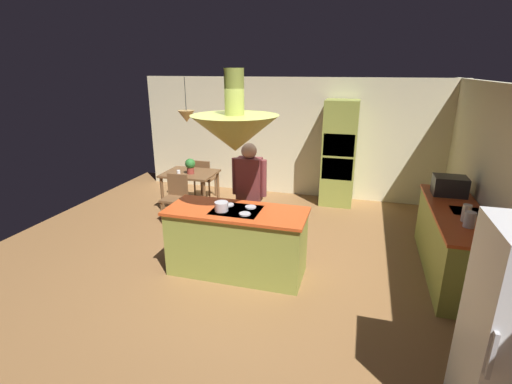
{
  "coord_description": "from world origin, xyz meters",
  "views": [
    {
      "loc": [
        1.54,
        -4.58,
        2.73
      ],
      "look_at": [
        0.1,
        0.4,
        1.0
      ],
      "focal_mm": 26.15,
      "sensor_mm": 36.0,
      "label": 1
    }
  ],
  "objects_px": {
    "chair_facing_island": "(176,195)",
    "cup_on_table": "(179,172)",
    "kitchen_island": "(237,241)",
    "cooking_pot_on_cooktop": "(221,206)",
    "potted_plant_on_table": "(190,165)",
    "canister_sugar": "(466,213)",
    "canister_flour": "(470,220)",
    "oven_tower": "(339,154)",
    "microwave_on_counter": "(450,186)",
    "dining_table": "(190,178)",
    "chair_by_back_wall": "(203,176)",
    "person_at_island": "(249,191)"
  },
  "relations": [
    {
      "from": "potted_plant_on_table",
      "to": "kitchen_island",
      "type": "bearing_deg",
      "value": -50.97
    },
    {
      "from": "cup_on_table",
      "to": "canister_flour",
      "type": "xyz_separation_m",
      "value": [
        4.68,
        -1.66,
        0.22
      ]
    },
    {
      "from": "chair_by_back_wall",
      "to": "cup_on_table",
      "type": "bearing_deg",
      "value": 80.53
    },
    {
      "from": "kitchen_island",
      "to": "microwave_on_counter",
      "type": "distance_m",
      "value": 3.26
    },
    {
      "from": "oven_tower",
      "to": "canister_flour",
      "type": "relative_size",
      "value": 11.32
    },
    {
      "from": "cup_on_table",
      "to": "canister_flour",
      "type": "height_order",
      "value": "canister_flour"
    },
    {
      "from": "kitchen_island",
      "to": "potted_plant_on_table",
      "type": "xyz_separation_m",
      "value": [
        -1.65,
        2.03,
        0.46
      ]
    },
    {
      "from": "dining_table",
      "to": "potted_plant_on_table",
      "type": "xyz_separation_m",
      "value": [
        0.05,
        -0.07,
        0.28
      ]
    },
    {
      "from": "kitchen_island",
      "to": "cooking_pot_on_cooktop",
      "type": "bearing_deg",
      "value": -140.91
    },
    {
      "from": "kitchen_island",
      "to": "canister_flour",
      "type": "distance_m",
      "value": 2.9
    },
    {
      "from": "potted_plant_on_table",
      "to": "chair_by_back_wall",
      "type": "bearing_deg",
      "value": 94.21
    },
    {
      "from": "cooking_pot_on_cooktop",
      "to": "dining_table",
      "type": "bearing_deg",
      "value": 124.63
    },
    {
      "from": "person_at_island",
      "to": "canister_flour",
      "type": "distance_m",
      "value": 2.9
    },
    {
      "from": "canister_flour",
      "to": "person_at_island",
      "type": "bearing_deg",
      "value": 171.5
    },
    {
      "from": "kitchen_island",
      "to": "dining_table",
      "type": "height_order",
      "value": "kitchen_island"
    },
    {
      "from": "canister_sugar",
      "to": "kitchen_island",
      "type": "bearing_deg",
      "value": -171.66
    },
    {
      "from": "oven_tower",
      "to": "cooking_pot_on_cooktop",
      "type": "height_order",
      "value": "oven_tower"
    },
    {
      "from": "chair_facing_island",
      "to": "cup_on_table",
      "type": "xyz_separation_m",
      "value": [
        -0.14,
        0.43,
        0.3
      ]
    },
    {
      "from": "chair_by_back_wall",
      "to": "potted_plant_on_table",
      "type": "relative_size",
      "value": 2.9
    },
    {
      "from": "person_at_island",
      "to": "dining_table",
      "type": "bearing_deg",
      "value": 139.43
    },
    {
      "from": "person_at_island",
      "to": "microwave_on_counter",
      "type": "height_order",
      "value": "person_at_island"
    },
    {
      "from": "chair_facing_island",
      "to": "microwave_on_counter",
      "type": "distance_m",
      "value": 4.58
    },
    {
      "from": "person_at_island",
      "to": "potted_plant_on_table",
      "type": "xyz_separation_m",
      "value": [
        -1.63,
        1.37,
        -0.05
      ]
    },
    {
      "from": "kitchen_island",
      "to": "dining_table",
      "type": "xyz_separation_m",
      "value": [
        -1.7,
        2.1,
        0.18
      ]
    },
    {
      "from": "cup_on_table",
      "to": "canister_sugar",
      "type": "xyz_separation_m",
      "value": [
        4.68,
        -1.48,
        0.24
      ]
    },
    {
      "from": "canister_flour",
      "to": "microwave_on_counter",
      "type": "height_order",
      "value": "microwave_on_counter"
    },
    {
      "from": "kitchen_island",
      "to": "chair_by_back_wall",
      "type": "height_order",
      "value": "kitchen_island"
    },
    {
      "from": "potted_plant_on_table",
      "to": "cup_on_table",
      "type": "bearing_deg",
      "value": -144.01
    },
    {
      "from": "chair_by_back_wall",
      "to": "canister_sugar",
      "type": "bearing_deg",
      "value": 153.01
    },
    {
      "from": "canister_sugar",
      "to": "canister_flour",
      "type": "bearing_deg",
      "value": -90.0
    },
    {
      "from": "cooking_pot_on_cooktop",
      "to": "chair_by_back_wall",
      "type": "bearing_deg",
      "value": 118.31
    },
    {
      "from": "chair_facing_island",
      "to": "cup_on_table",
      "type": "height_order",
      "value": "chair_facing_island"
    },
    {
      "from": "person_at_island",
      "to": "potted_plant_on_table",
      "type": "distance_m",
      "value": 2.13
    },
    {
      "from": "person_at_island",
      "to": "cup_on_table",
      "type": "height_order",
      "value": "person_at_island"
    },
    {
      "from": "kitchen_island",
      "to": "cooking_pot_on_cooktop",
      "type": "height_order",
      "value": "cooking_pot_on_cooktop"
    },
    {
      "from": "oven_tower",
      "to": "microwave_on_counter",
      "type": "height_order",
      "value": "oven_tower"
    },
    {
      "from": "kitchen_island",
      "to": "potted_plant_on_table",
      "type": "height_order",
      "value": "potted_plant_on_table"
    },
    {
      "from": "person_at_island",
      "to": "chair_by_back_wall",
      "type": "height_order",
      "value": "person_at_island"
    },
    {
      "from": "dining_table",
      "to": "cup_on_table",
      "type": "relative_size",
      "value": 11.26
    },
    {
      "from": "kitchen_island",
      "to": "cooking_pot_on_cooktop",
      "type": "distance_m",
      "value": 0.58
    },
    {
      "from": "oven_tower",
      "to": "microwave_on_counter",
      "type": "bearing_deg",
      "value": -45.44
    },
    {
      "from": "dining_table",
      "to": "canister_flour",
      "type": "distance_m",
      "value": 4.92
    },
    {
      "from": "microwave_on_counter",
      "to": "oven_tower",
      "type": "bearing_deg",
      "value": 134.56
    },
    {
      "from": "dining_table",
      "to": "chair_facing_island",
      "type": "height_order",
      "value": "chair_facing_island"
    },
    {
      "from": "oven_tower",
      "to": "chair_by_back_wall",
      "type": "height_order",
      "value": "oven_tower"
    },
    {
      "from": "oven_tower",
      "to": "dining_table",
      "type": "xyz_separation_m",
      "value": [
        -2.8,
        -1.14,
        -0.42
      ]
    },
    {
      "from": "canister_sugar",
      "to": "cup_on_table",
      "type": "bearing_deg",
      "value": 162.45
    },
    {
      "from": "oven_tower",
      "to": "cup_on_table",
      "type": "height_order",
      "value": "oven_tower"
    },
    {
      "from": "cup_on_table",
      "to": "oven_tower",
      "type": "bearing_deg",
      "value": 24.62
    },
    {
      "from": "kitchen_island",
      "to": "chair_by_back_wall",
      "type": "bearing_deg",
      "value": 121.92
    }
  ]
}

